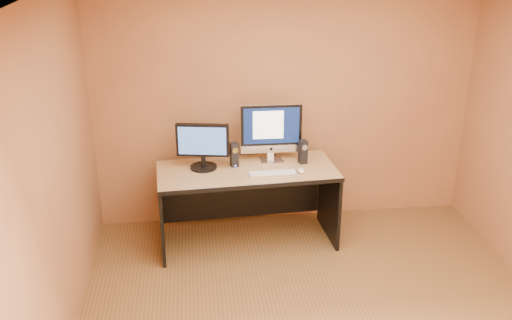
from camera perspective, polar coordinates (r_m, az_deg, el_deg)
name	(u,v)px	position (r m, az deg, el deg)	size (l,w,h in m)	color
walls	(330,183)	(4.17, 7.39, -2.27)	(4.00, 4.00, 2.60)	#9F6E40
desk	(247,206)	(5.77, -0.87, -4.65)	(1.75, 0.77, 0.81)	tan
imac	(272,133)	(5.70, 1.56, 2.74)	(0.62, 0.23, 0.60)	silver
second_monitor	(203,146)	(5.57, -5.34, 1.37)	(0.53, 0.26, 0.46)	black
speaker_left	(234,155)	(5.64, -2.18, 0.52)	(0.07, 0.08, 0.24)	black
speaker_right	(303,152)	(5.73, 4.72, 0.82)	(0.07, 0.08, 0.24)	black
keyboard	(273,173)	(5.49, 1.71, -1.33)	(0.47, 0.13, 0.02)	silver
mouse	(301,170)	(5.54, 4.53, -1.05)	(0.06, 0.11, 0.04)	white
cable_a	(279,157)	(5.88, 2.27, 0.27)	(0.01, 0.01, 0.24)	black
cable_b	(269,157)	(5.88, 1.33, 0.25)	(0.01, 0.01, 0.20)	black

